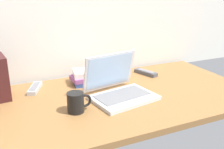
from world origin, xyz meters
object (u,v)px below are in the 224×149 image
coffee_mug (76,102)px  laptop (119,88)px  remote_control_near (35,88)px  remote_control_far (146,73)px  book_stack (88,77)px

coffee_mug → laptop: bearing=16.8°
laptop → remote_control_near: 0.47m
laptop → remote_control_far: (0.31, 0.24, -0.03)m
laptop → book_stack: (-0.08, 0.25, -0.01)m
coffee_mug → remote_control_near: bearing=111.3°
book_stack → coffee_mug: bearing=-117.8°
coffee_mug → remote_control_far: (0.56, 0.32, -0.04)m
remote_control_near → remote_control_far: (0.69, -0.02, 0.00)m
laptop → book_stack: 0.26m
coffee_mug → remote_control_near: (-0.13, 0.34, -0.04)m
coffee_mug → book_stack: size_ratio=0.57×
remote_control_near → book_stack: book_stack is taller
laptop → coffee_mug: bearing=-163.2°
laptop → coffee_mug: (-0.25, -0.08, 0.00)m
remote_control_far → book_stack: bearing=179.2°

